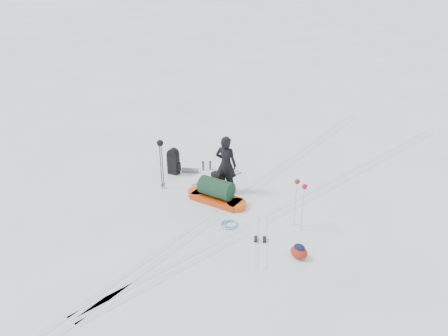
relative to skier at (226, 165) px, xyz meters
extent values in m
plane|color=white|center=(0.55, -0.56, -0.82)|extent=(200.00, 200.00, 0.00)
ellipsoid|color=white|center=(-69.45, 54.44, -40.82)|extent=(143.00, 121.00, 93.50)
cube|color=silver|center=(0.43, -0.56, -0.82)|extent=(1.40, 17.97, 0.01)
cube|color=silver|center=(0.67, -0.56, -0.82)|extent=(1.40, 17.97, 0.01)
cube|color=silver|center=(1.83, 1.44, -0.82)|extent=(2.09, 13.88, 0.01)
cube|color=silver|center=(2.07, 1.44, -0.82)|extent=(2.09, 13.88, 0.01)
imported|color=black|center=(0.00, 0.00, 0.00)|extent=(0.69, 0.55, 1.65)
cube|color=#CD3C0C|center=(0.17, -0.60, -0.74)|extent=(1.42, 0.75, 0.17)
cylinder|color=#F2500E|center=(0.78, -0.51, -0.74)|extent=(0.56, 0.56, 0.17)
cylinder|color=#F04F0E|center=(-0.45, -0.68, -0.74)|extent=(0.56, 0.56, 0.17)
cylinder|color=black|center=(0.17, -0.60, -0.41)|extent=(0.96, 0.62, 0.50)
cube|color=black|center=(-1.92, -0.14, -0.51)|extent=(0.37, 0.30, 0.63)
cylinder|color=black|center=(-1.92, -0.14, -0.17)|extent=(0.36, 0.29, 0.31)
cube|color=black|center=(-1.77, -0.07, -0.60)|extent=(0.11, 0.18, 0.27)
cylinder|color=slate|center=(-1.61, 0.24, -0.76)|extent=(0.50, 0.37, 0.14)
cylinder|color=black|center=(-1.50, -0.93, -0.15)|extent=(0.03, 0.03, 1.35)
cylinder|color=black|center=(-1.48, -1.02, -0.15)|extent=(0.03, 0.03, 1.35)
torus|color=black|center=(-1.50, -0.93, -0.72)|extent=(0.12, 0.12, 0.01)
torus|color=black|center=(-1.48, -1.02, -0.72)|extent=(0.12, 0.12, 0.01)
sphere|color=black|center=(-1.49, -0.98, 0.55)|extent=(0.18, 0.18, 0.18)
cylinder|color=#B7BABE|center=(2.33, -0.21, -0.25)|extent=(0.02, 0.02, 1.16)
cylinder|color=silver|center=(2.59, -0.31, -0.25)|extent=(0.02, 0.02, 1.16)
torus|color=#B5B9BD|center=(2.33, -0.21, -0.74)|extent=(0.10, 0.10, 0.01)
torus|color=silver|center=(2.59, -0.31, -0.74)|extent=(0.10, 0.10, 0.01)
sphere|color=maroon|center=(2.33, -0.21, 0.35)|extent=(0.12, 0.12, 0.12)
sphere|color=maroon|center=(2.59, -0.31, 0.35)|extent=(0.12, 0.12, 0.12)
cube|color=gray|center=(-0.59, 0.39, -0.82)|extent=(0.50, 1.62, 0.01)
cube|color=#979A9F|center=(-0.75, 0.44, -0.82)|extent=(0.50, 1.62, 0.01)
cube|color=black|center=(-0.59, 0.39, -0.79)|extent=(0.10, 0.18, 0.05)
cube|color=black|center=(-0.75, 0.44, -0.79)|extent=(0.10, 0.18, 0.05)
cube|color=silver|center=(2.02, -1.36, -0.82)|extent=(1.23, 1.67, 0.02)
cube|color=white|center=(2.18, -1.25, -0.82)|extent=(1.23, 1.67, 0.02)
cube|color=black|center=(2.02, -1.36, -0.78)|extent=(0.18, 0.21, 0.06)
cube|color=black|center=(2.18, -1.25, -0.78)|extent=(0.18, 0.21, 0.06)
torus|color=#60B1E9|center=(1.15, -1.26, -0.80)|extent=(0.48, 0.48, 0.04)
torus|color=#50A0C2|center=(1.17, -1.22, -0.79)|extent=(0.37, 0.37, 0.04)
ellipsoid|color=maroon|center=(3.11, -1.27, -0.68)|extent=(0.48, 0.42, 0.28)
ellipsoid|color=black|center=(3.11, -1.27, -0.56)|extent=(0.31, 0.28, 0.14)
cylinder|color=#56585E|center=(-1.39, 0.60, -0.69)|extent=(0.08, 0.08, 0.26)
cylinder|color=#55575C|center=(-1.27, 0.78, -0.71)|extent=(0.08, 0.08, 0.24)
cylinder|color=black|center=(-1.39, 0.60, -0.55)|extent=(0.07, 0.07, 0.03)
cylinder|color=black|center=(-1.27, 0.78, -0.57)|extent=(0.07, 0.07, 0.03)
ellipsoid|color=black|center=(-0.73, 0.43, -0.71)|extent=(0.38, 0.30, 0.23)
camera|label=1|loc=(6.78, -8.19, 5.06)|focal=35.00mm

